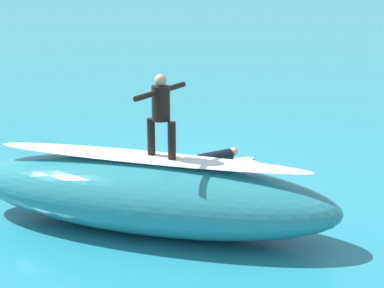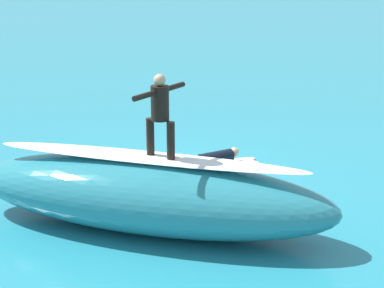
{
  "view_description": "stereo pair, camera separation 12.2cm",
  "coord_description": "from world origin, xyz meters",
  "px_view_note": "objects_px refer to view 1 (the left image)",
  "views": [
    {
      "loc": [
        -6.49,
        12.74,
        5.21
      ],
      "look_at": [
        -0.77,
        0.89,
        1.15
      ],
      "focal_mm": 60.97,
      "sensor_mm": 36.0,
      "label": 1
    },
    {
      "loc": [
        -6.6,
        12.68,
        5.21
      ],
      "look_at": [
        -0.77,
        0.89,
        1.15
      ],
      "focal_mm": 60.97,
      "sensor_mm": 36.0,
      "label": 2
    }
  ],
  "objects_px": {
    "surfboard_paddling": "(215,165)",
    "surfer_paddling": "(210,159)",
    "surfer_riding": "(161,109)",
    "surfboard_riding": "(162,159)"
  },
  "relations": [
    {
      "from": "surfboard_riding",
      "to": "surfboard_paddling",
      "type": "distance_m",
      "value": 4.05
    },
    {
      "from": "surfboard_riding",
      "to": "surfboard_paddling",
      "type": "xyz_separation_m",
      "value": [
        0.58,
        -3.77,
        -1.39
      ]
    },
    {
      "from": "surfer_riding",
      "to": "surfer_paddling",
      "type": "bearing_deg",
      "value": -72.2
    },
    {
      "from": "surfer_riding",
      "to": "surfer_paddling",
      "type": "relative_size",
      "value": 0.94
    },
    {
      "from": "surfer_riding",
      "to": "surfer_paddling",
      "type": "xyz_separation_m",
      "value": [
        0.66,
        -3.65,
        -2.14
      ]
    },
    {
      "from": "surfboard_paddling",
      "to": "surfer_paddling",
      "type": "bearing_deg",
      "value": -180.0
    },
    {
      "from": "surfer_riding",
      "to": "surfboard_paddling",
      "type": "xyz_separation_m",
      "value": [
        0.58,
        -3.77,
        -2.32
      ]
    },
    {
      "from": "surfer_paddling",
      "to": "surfboard_paddling",
      "type": "bearing_deg",
      "value": 0.0
    },
    {
      "from": "surfboard_paddling",
      "to": "surfer_paddling",
      "type": "relative_size",
      "value": 1.42
    },
    {
      "from": "surfer_riding",
      "to": "surfboard_paddling",
      "type": "bearing_deg",
      "value": -73.64
    }
  ]
}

